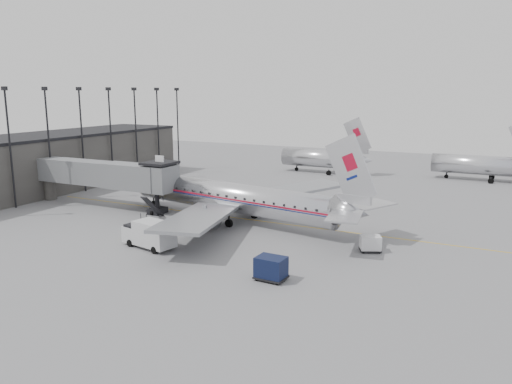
% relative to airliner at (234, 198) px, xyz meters
% --- Properties ---
extents(ground, '(160.00, 160.00, 0.00)m').
position_rel_airliner_xyz_m(ground, '(-0.79, -4.69, -2.73)').
color(ground, slate).
rests_on(ground, ground).
extents(terminal, '(12.00, 46.00, 8.00)m').
position_rel_airliner_xyz_m(terminal, '(-34.79, 5.31, 1.27)').
color(terminal, '#3C3937').
rests_on(terminal, ground).
extents(apron_line, '(60.00, 0.15, 0.01)m').
position_rel_airliner_xyz_m(apron_line, '(2.21, 1.31, -2.72)').
color(apron_line, gold).
rests_on(apron_line, ground).
extents(jet_bridge, '(21.00, 6.20, 7.10)m').
position_rel_airliner_xyz_m(jet_bridge, '(-17.45, -1.03, 1.45)').
color(jet_bridge, slate).
rests_on(jet_bridge, ground).
extents(floodlight_masts, '(0.90, 42.25, 15.25)m').
position_rel_airliner_xyz_m(floodlight_masts, '(-28.29, 8.31, 5.64)').
color(floodlight_masts, black).
rests_on(floodlight_masts, ground).
extents(distant_aircraft_near, '(16.39, 3.20, 10.26)m').
position_rel_airliner_xyz_m(distant_aircraft_near, '(-2.59, 37.31, 0.01)').
color(distant_aircraft_near, silver).
rests_on(distant_aircraft_near, ground).
extents(distant_aircraft_mid, '(16.39, 3.20, 10.26)m').
position_rel_airliner_xyz_m(distant_aircraft_mid, '(23.41, 41.31, 0.01)').
color(distant_aircraft_mid, silver).
rests_on(distant_aircraft_mid, ground).
extents(airliner, '(34.06, 31.31, 10.83)m').
position_rel_airliner_xyz_m(airliner, '(0.00, 0.00, 0.00)').
color(airliner, silver).
rests_on(airliner, ground).
extents(service_van, '(5.91, 3.20, 2.64)m').
position_rel_airliner_xyz_m(service_van, '(-2.45, -12.30, -1.34)').
color(service_van, '#BCBCBE').
rests_on(service_van, ground).
extents(baggage_cart_navy, '(2.48, 1.94, 1.89)m').
position_rel_airliner_xyz_m(baggage_cart_navy, '(11.44, -14.69, -1.72)').
color(baggage_cart_navy, black).
rests_on(baggage_cart_navy, ground).
extents(baggage_cart_white, '(2.36, 2.13, 1.52)m').
position_rel_airliner_xyz_m(baggage_cart_white, '(16.75, -4.12, -1.92)').
color(baggage_cart_white, silver).
rests_on(baggage_cart_white, ground).
extents(ramp_worker, '(0.71, 0.48, 1.89)m').
position_rel_airliner_xyz_m(ramp_worker, '(-5.53, -10.69, -1.78)').
color(ramp_worker, '#ECF51C').
rests_on(ramp_worker, ground).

